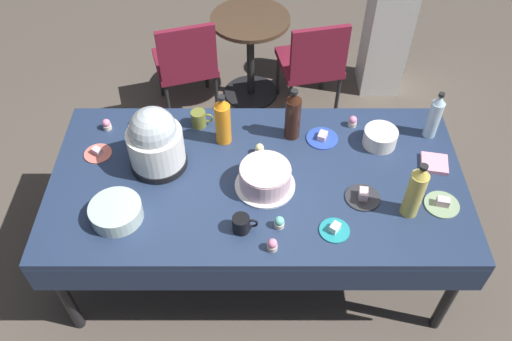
{
  "coord_description": "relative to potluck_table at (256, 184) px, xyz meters",
  "views": [
    {
      "loc": [
        -0.01,
        -1.83,
        2.83
      ],
      "look_at": [
        0.0,
        0.0,
        0.8
      ],
      "focal_mm": 36.67,
      "sensor_mm": 36.0,
      "label": 1
    }
  ],
  "objects": [
    {
      "name": "water_cooler",
      "position": [
        1.02,
        1.73,
        -0.1
      ],
      "size": [
        0.32,
        0.32,
        1.24
      ],
      "color": "silver",
      "rests_on": "ground"
    },
    {
      "name": "cupcake_cocoa",
      "position": [
        0.07,
        -0.45,
        0.09
      ],
      "size": [
        0.05,
        0.05,
        0.07
      ],
      "color": "beige",
      "rests_on": "potluck_table"
    },
    {
      "name": "maroon_chair_right",
      "position": [
        0.42,
        1.38,
        -0.2
      ],
      "size": [
        0.52,
        0.52,
        0.85
      ],
      "color": "maroon",
      "rests_on": "ground"
    },
    {
      "name": "ceramic_snack_bowl",
      "position": [
        0.68,
        0.25,
        0.11
      ],
      "size": [
        0.19,
        0.19,
        0.1
      ],
      "primitive_type": "cylinder",
      "color": "silver",
      "rests_on": "potluck_table"
    },
    {
      "name": "soda_bottle_ginger_ale",
      "position": [
        0.76,
        -0.23,
        0.22
      ],
      "size": [
        0.09,
        0.09,
        0.34
      ],
      "color": "gold",
      "rests_on": "potluck_table"
    },
    {
      "name": "dessert_plate_coral",
      "position": [
        -0.88,
        0.17,
        0.07
      ],
      "size": [
        0.15,
        0.15,
        0.04
      ],
      "color": "#E07266",
      "rests_on": "potluck_table"
    },
    {
      "name": "dessert_plate_cobalt",
      "position": [
        0.37,
        0.29,
        0.07
      ],
      "size": [
        0.18,
        0.18,
        0.04
      ],
      "color": "#2D4CB2",
      "rests_on": "potluck_table"
    },
    {
      "name": "slow_cooker",
      "position": [
        -0.53,
        0.09,
        0.24
      ],
      "size": [
        0.3,
        0.3,
        0.38
      ],
      "color": "black",
      "rests_on": "potluck_table"
    },
    {
      "name": "ground",
      "position": [
        0.0,
        0.0,
        -0.69
      ],
      "size": [
        9.0,
        9.0,
        0.0
      ],
      "primitive_type": "plane",
      "color": "brown"
    },
    {
      "name": "cupcake_rose",
      "position": [
        0.01,
        0.17,
        0.09
      ],
      "size": [
        0.05,
        0.05,
        0.07
      ],
      "color": "beige",
      "rests_on": "potluck_table"
    },
    {
      "name": "glass_salad_bowl",
      "position": [
        -0.69,
        -0.27,
        0.1
      ],
      "size": [
        0.26,
        0.26,
        0.08
      ],
      "primitive_type": "cylinder",
      "color": "#B2C6BC",
      "rests_on": "potluck_table"
    },
    {
      "name": "cupcake_berry",
      "position": [
        -0.87,
        0.37,
        0.09
      ],
      "size": [
        0.05,
        0.05,
        0.07
      ],
      "color": "beige",
      "rests_on": "potluck_table"
    },
    {
      "name": "maroon_chair_left",
      "position": [
        -0.53,
        1.38,
        -0.2
      ],
      "size": [
        0.55,
        0.55,
        0.85
      ],
      "color": "maroon",
      "rests_on": "ground"
    },
    {
      "name": "dessert_plate_sage",
      "position": [
        0.93,
        -0.19,
        0.07
      ],
      "size": [
        0.18,
        0.18,
        0.05
      ],
      "color": "#8CA87F",
      "rests_on": "potluck_table"
    },
    {
      "name": "cupcake_lemon",
      "position": [
        0.55,
        0.4,
        0.09
      ],
      "size": [
        0.05,
        0.05,
        0.07
      ],
      "color": "beige",
      "rests_on": "potluck_table"
    },
    {
      "name": "dessert_plate_charcoal",
      "position": [
        0.54,
        -0.14,
        0.08
      ],
      "size": [
        0.18,
        0.18,
        0.06
      ],
      "color": "#2D2D33",
      "rests_on": "potluck_table"
    },
    {
      "name": "soda_bottle_cola",
      "position": [
        0.2,
        0.32,
        0.21
      ],
      "size": [
        0.09,
        0.09,
        0.33
      ],
      "color": "#33190F",
      "rests_on": "potluck_table"
    },
    {
      "name": "soda_bottle_orange_juice",
      "position": [
        -0.19,
        0.28,
        0.21
      ],
      "size": [
        0.09,
        0.09,
        0.32
      ],
      "color": "orange",
      "rests_on": "potluck_table"
    },
    {
      "name": "coffee_mug_tan",
      "position": [
        -0.64,
        0.39,
        0.11
      ],
      "size": [
        0.13,
        0.09,
        0.09
      ],
      "color": "tan",
      "rests_on": "potluck_table"
    },
    {
      "name": "dessert_plate_teal",
      "position": [
        0.37,
        -0.35,
        0.07
      ],
      "size": [
        0.15,
        0.15,
        0.05
      ],
      "color": "teal",
      "rests_on": "potluck_table"
    },
    {
      "name": "cupcake_mint",
      "position": [
        0.11,
        -0.32,
        0.09
      ],
      "size": [
        0.05,
        0.05,
        0.07
      ],
      "color": "beige",
      "rests_on": "potluck_table"
    },
    {
      "name": "round_cafe_table",
      "position": [
        -0.05,
        1.6,
        -0.19
      ],
      "size": [
        0.6,
        0.6,
        0.72
      ],
      "color": "#473323",
      "rests_on": "ground"
    },
    {
      "name": "potluck_table",
      "position": [
        0.0,
        0.0,
        0.0
      ],
      "size": [
        2.2,
        1.1,
        0.75
      ],
      "color": "navy",
      "rests_on": "ground"
    },
    {
      "name": "paper_napkin_stack",
      "position": [
        0.96,
        0.09,
        0.07
      ],
      "size": [
        0.16,
        0.16,
        0.02
      ],
      "primitive_type": "cube",
      "rotation": [
        0.0,
        0.0,
        -0.19
      ],
      "color": "pink",
      "rests_on": "potluck_table"
    },
    {
      "name": "coffee_mug_black",
      "position": [
        -0.08,
        -0.34,
        0.11
      ],
      "size": [
        0.13,
        0.09,
        0.09
      ],
      "color": "black",
      "rests_on": "potluck_table"
    },
    {
      "name": "coffee_mug_olive",
      "position": [
        -0.33,
        0.4,
        0.11
      ],
      "size": [
        0.13,
        0.09,
        0.1
      ],
      "color": "olive",
      "rests_on": "potluck_table"
    },
    {
      "name": "soda_bottle_water",
      "position": [
        0.98,
        0.32,
        0.2
      ],
      "size": [
        0.07,
        0.07,
        0.3
      ],
      "color": "silver",
      "rests_on": "potluck_table"
    },
    {
      "name": "frosted_layer_cake",
      "position": [
        0.04,
        -0.06,
        0.13
      ],
      "size": [
        0.32,
        0.32,
        0.14
      ],
      "color": "silver",
      "rests_on": "potluck_table"
    }
  ]
}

